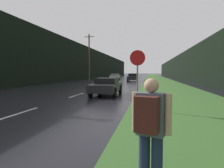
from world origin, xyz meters
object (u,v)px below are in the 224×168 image
at_px(car_oncoming, 115,77).
at_px(car_passing_far, 133,77).
at_px(car_passing_near, 107,86).
at_px(hitchhiker_with_backpack, 150,128).
at_px(stop_sign, 137,73).

bearing_deg(car_oncoming, car_passing_far, -48.99).
distance_m(car_passing_near, car_oncoming, 30.01).
distance_m(hitchhiker_with_backpack, car_passing_near, 12.34).
distance_m(car_passing_far, car_oncoming, 6.71).
distance_m(stop_sign, car_oncoming, 35.98).
bearing_deg(stop_sign, car_passing_near, 115.24).
bearing_deg(car_oncoming, hitchhiker_with_backpack, -79.67).
relative_size(stop_sign, car_oncoming, 0.60).
height_order(stop_sign, car_passing_far, stop_sign).
xyz_separation_m(hitchhiker_with_backpack, car_passing_near, (-3.18, 11.92, -0.26)).
bearing_deg(car_oncoming, car_passing_near, -81.56).
distance_m(hitchhiker_with_backpack, car_passing_far, 36.68).
height_order(stop_sign, car_oncoming, stop_sign).
height_order(hitchhiker_with_backpack, car_passing_far, hitchhiker_with_backpack).
bearing_deg(car_passing_far, car_oncoming, -48.99).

